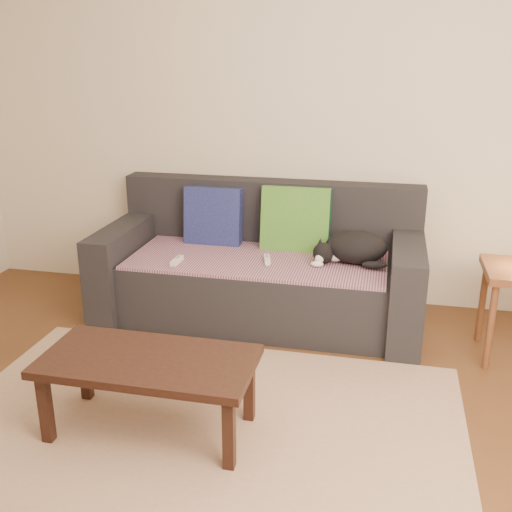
{
  "coord_description": "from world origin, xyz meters",
  "views": [
    {
      "loc": [
        0.8,
        -2.12,
        1.72
      ],
      "look_at": [
        0.05,
        1.2,
        0.55
      ],
      "focal_mm": 42.0,
      "sensor_mm": 36.0,
      "label": 1
    }
  ],
  "objects_px": {
    "sofa": "(261,272)",
    "cat": "(353,248)",
    "wii_remote_a": "(177,261)",
    "wii_remote_b": "(267,260)",
    "coffee_table": "(148,367)"
  },
  "relations": [
    {
      "from": "sofa",
      "to": "wii_remote_a",
      "type": "distance_m",
      "value": 0.59
    },
    {
      "from": "cat",
      "to": "wii_remote_b",
      "type": "relative_size",
      "value": 3.37
    },
    {
      "from": "sofa",
      "to": "cat",
      "type": "relative_size",
      "value": 4.16
    },
    {
      "from": "coffee_table",
      "to": "sofa",
      "type": "bearing_deg",
      "value": 81.37
    },
    {
      "from": "wii_remote_a",
      "to": "coffee_table",
      "type": "distance_m",
      "value": 1.17
    },
    {
      "from": "cat",
      "to": "wii_remote_a",
      "type": "relative_size",
      "value": 3.37
    },
    {
      "from": "wii_remote_a",
      "to": "coffee_table",
      "type": "xyz_separation_m",
      "value": [
        0.27,
        -1.13,
        -0.11
      ]
    },
    {
      "from": "cat",
      "to": "wii_remote_b",
      "type": "distance_m",
      "value": 0.55
    },
    {
      "from": "sofa",
      "to": "coffee_table",
      "type": "relative_size",
      "value": 2.14
    },
    {
      "from": "cat",
      "to": "wii_remote_a",
      "type": "xyz_separation_m",
      "value": [
        -1.09,
        -0.25,
        -0.08
      ]
    },
    {
      "from": "sofa",
      "to": "cat",
      "type": "bearing_deg",
      "value": -4.44
    },
    {
      "from": "cat",
      "to": "coffee_table",
      "type": "height_order",
      "value": "cat"
    },
    {
      "from": "sofa",
      "to": "wii_remote_a",
      "type": "bearing_deg",
      "value": -148.06
    },
    {
      "from": "sofa",
      "to": "coffee_table",
      "type": "xyz_separation_m",
      "value": [
        -0.22,
        -1.43,
        0.03
      ]
    },
    {
      "from": "sofa",
      "to": "wii_remote_b",
      "type": "relative_size",
      "value": 14.0
    }
  ]
}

